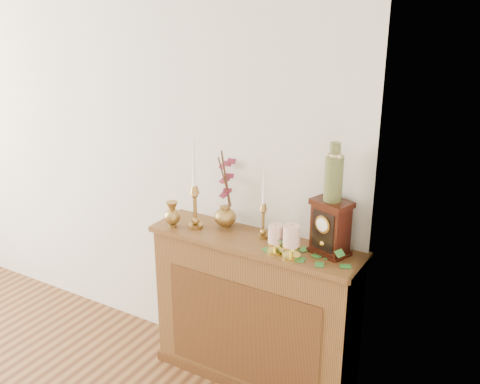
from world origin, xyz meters
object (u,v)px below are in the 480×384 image
Objects in this scene: candlestick_left at (195,200)px; mantel_clock at (330,228)px; bud_vase at (172,215)px; ginger_jar at (227,190)px; candlestick_center at (263,215)px; ceramic_vase at (334,175)px.

candlestick_left is 0.80m from mantel_clock.
mantel_clock is at bearing 8.85° from bud_vase.
candlestick_left is 0.19m from ginger_jar.
candlestick_left is 0.41m from candlestick_center.
candlestick_center is 0.28m from ginger_jar.
ginger_jar reaches higher than bud_vase.
bud_vase is at bearing -164.94° from candlestick_center.
ceramic_vase is at bearing 6.12° from candlestick_left.
candlestick_left is 0.84m from ceramic_vase.
ceramic_vase reaches higher than candlestick_left.
candlestick_center is 1.39× the size of mantel_clock.
candlestick_left is at bearing -135.33° from ginger_jar.
mantel_clock is (0.91, 0.14, 0.07)m from bud_vase.
candlestick_center is (0.40, 0.08, -0.04)m from candlestick_left.
ceramic_vase reaches higher than bud_vase.
ceramic_vase reaches higher than mantel_clock.
mantel_clock is (0.66, -0.05, -0.07)m from ginger_jar.
ceramic_vase is (0.00, 0.00, 0.29)m from mantel_clock.
ceramic_vase is at bearing 0.66° from candlestick_center.
candlestick_center is at bearing -11.00° from ginger_jar.
mantel_clock is (0.79, 0.08, -0.03)m from candlestick_left.
candlestick_left reaches higher than mantel_clock.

